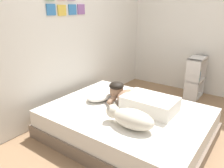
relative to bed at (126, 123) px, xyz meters
name	(u,v)px	position (x,y,z in m)	size (l,w,h in m)	color
ground_plane	(170,144)	(0.15, -0.54, -0.18)	(12.01, 12.01, 0.00)	#8C6B4C
back_wall	(66,31)	(0.15, 1.18, 1.07)	(4.01, 0.12, 2.50)	silver
side_wall_right	(202,26)	(2.20, -0.21, 1.07)	(0.10, 6.34, 2.50)	silver
bed	(126,123)	(0.00, 0.00, 0.00)	(1.51, 1.98, 0.37)	#726051
pillow	(102,94)	(0.11, 0.48, 0.24)	(0.52, 0.32, 0.11)	white
person_lying	(140,100)	(0.15, -0.10, 0.29)	(0.43, 0.92, 0.27)	silver
dog	(130,118)	(-0.33, -0.25, 0.29)	(0.26, 0.57, 0.21)	beige
coffee_cup	(109,95)	(0.18, 0.41, 0.23)	(0.12, 0.09, 0.07)	teal
cell_phone	(136,114)	(-0.05, -0.16, 0.19)	(0.07, 0.14, 0.01)	black
bookshelf	(195,77)	(1.83, -0.30, 0.20)	(0.45, 0.24, 0.75)	silver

